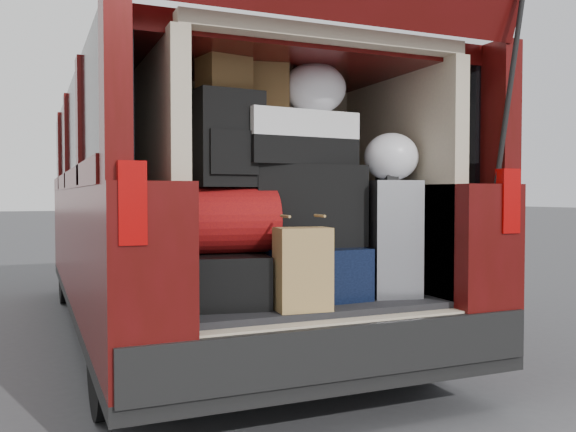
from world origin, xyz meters
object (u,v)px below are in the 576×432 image
at_px(red_duffel, 224,220).
at_px(backpack, 228,139).
at_px(black_soft_case, 304,206).
at_px(black_hardshell, 217,277).
at_px(navy_hardshell, 303,271).
at_px(silver_roller, 386,237).
at_px(twotone_duffel, 294,139).
at_px(kraft_bag, 303,269).

xyz_separation_m(red_duffel, backpack, (0.02, 0.00, 0.37)).
height_order(red_duffel, backpack, backpack).
relative_size(black_soft_case, backpack, 1.26).
distance_m(black_soft_case, backpack, 0.51).
bearing_deg(black_soft_case, red_duffel, -167.17).
xyz_separation_m(red_duffel, black_soft_case, (0.42, 0.06, 0.06)).
relative_size(black_hardshell, navy_hardshell, 1.02).
relative_size(red_duffel, backpack, 1.06).
bearing_deg(silver_roller, twotone_duffel, 178.21).
bearing_deg(red_duffel, silver_roller, 2.39).
relative_size(kraft_bag, black_soft_case, 0.65).
bearing_deg(silver_roller, black_soft_case, 176.27).
bearing_deg(red_duffel, twotone_duffel, 14.28).
height_order(kraft_bag, black_soft_case, black_soft_case).
xyz_separation_m(navy_hardshell, black_soft_case, (0.01, 0.02, 0.32)).
bearing_deg(black_hardshell, silver_roller, 3.76).
distance_m(black_hardshell, silver_roller, 0.88).
bearing_deg(black_soft_case, navy_hardshell, -119.54).
bearing_deg(silver_roller, navy_hardshell, 178.65).
relative_size(silver_roller, kraft_bag, 1.59).
bearing_deg(black_soft_case, twotone_duffel, -172.27).
bearing_deg(black_hardshell, twotone_duffel, 11.34).
height_order(navy_hardshell, backpack, backpack).
height_order(kraft_bag, red_duffel, red_duffel).
height_order(black_soft_case, backpack, backpack).
height_order(navy_hardshell, black_soft_case, black_soft_case).
xyz_separation_m(black_hardshell, red_duffel, (0.02, -0.05, 0.27)).
bearing_deg(navy_hardshell, red_duffel, -177.35).
relative_size(black_hardshell, backpack, 1.32).
bearing_deg(red_duffel, black_soft_case, 13.55).
xyz_separation_m(black_soft_case, backpack, (-0.41, -0.05, 0.31)).
xyz_separation_m(kraft_bag, black_soft_case, (0.16, 0.35, 0.27)).
bearing_deg(silver_roller, red_duffel, -172.44).
bearing_deg(black_hardshell, red_duffel, -53.74).
distance_m(kraft_bag, black_soft_case, 0.47).
xyz_separation_m(kraft_bag, red_duffel, (-0.26, 0.29, 0.20)).
bearing_deg(black_hardshell, backpack, -36.93).
xyz_separation_m(black_hardshell, kraft_bag, (0.28, -0.34, 0.06)).
height_order(kraft_bag, backpack, backpack).
bearing_deg(navy_hardshell, silver_roller, -15.50).
bearing_deg(black_soft_case, kraft_bag, -109.89).
bearing_deg(black_soft_case, backpack, -167.35).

